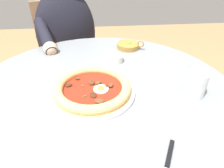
# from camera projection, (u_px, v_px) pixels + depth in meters

# --- Properties ---
(dining_table) EXTENTS (0.99, 0.99, 0.74)m
(dining_table) POSITION_uv_depth(u_px,v_px,m) (102.00, 119.00, 0.78)
(dining_table) COLOR gray
(dining_table) RESTS_ON ground
(pizza_on_plate) EXTENTS (0.29, 0.29, 0.04)m
(pizza_on_plate) POSITION_uv_depth(u_px,v_px,m) (93.00, 89.00, 0.65)
(pizza_on_plate) COLOR white
(pizza_on_plate) RESTS_ON dining_table
(water_glass) EXTENTS (0.07, 0.07, 0.09)m
(water_glass) POSITION_uv_depth(u_px,v_px,m) (195.00, 85.00, 0.64)
(water_glass) COLOR silver
(water_glass) RESTS_ON dining_table
(steak_knife) EXTENTS (0.11, 0.19, 0.01)m
(steak_knife) POSITION_uv_depth(u_px,v_px,m) (167.00, 165.00, 0.44)
(steak_knife) COLOR silver
(steak_knife) RESTS_ON dining_table
(ramekin_capers) EXTENTS (0.08, 0.08, 0.03)m
(ramekin_capers) POSITION_uv_depth(u_px,v_px,m) (114.00, 58.00, 0.85)
(ramekin_capers) COLOR white
(ramekin_capers) RESTS_ON dining_table
(olive_pan) EXTENTS (0.13, 0.11, 0.05)m
(olive_pan) POSITION_uv_depth(u_px,v_px,m) (128.00, 46.00, 0.97)
(olive_pan) COLOR olive
(olive_pan) RESTS_ON dining_table
(fork_utensil) EXTENTS (0.14, 0.10, 0.00)m
(fork_utensil) POSITION_uv_depth(u_px,v_px,m) (178.00, 71.00, 0.79)
(fork_utensil) COLOR #BCBCC1
(fork_utensil) RESTS_ON dining_table
(diner_person) EXTENTS (0.42, 0.56, 1.17)m
(diner_person) POSITION_uv_depth(u_px,v_px,m) (70.00, 61.00, 1.34)
(diner_person) COLOR #282833
(diner_person) RESTS_ON ground
(cafe_chair_diner) EXTENTS (0.52, 0.52, 0.88)m
(cafe_chair_diner) POSITION_uv_depth(u_px,v_px,m) (67.00, 52.00, 1.45)
(cafe_chair_diner) COLOR #957050
(cafe_chair_diner) RESTS_ON ground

